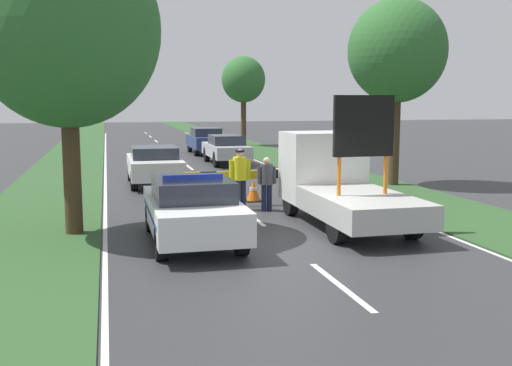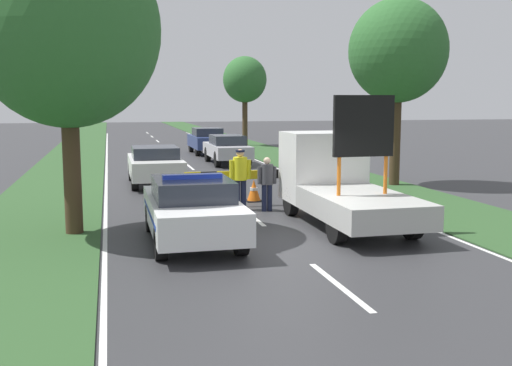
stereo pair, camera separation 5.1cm
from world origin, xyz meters
name	(u,v)px [view 2 (the right image)]	position (x,y,z in m)	size (l,w,h in m)	color
ground_plane	(287,244)	(0.00, 0.00, 0.00)	(160.00, 160.00, 0.00)	#333335
lane_markings	(191,168)	(0.00, 15.66, 0.00)	(7.90, 67.14, 0.01)	silver
grass_verge_left	(72,162)	(-5.67, 20.00, 0.01)	(3.33, 120.00, 0.03)	#2D5128
grass_verge_right	(281,157)	(5.67, 20.00, 0.01)	(3.33, 120.00, 0.03)	#2D5128
police_car	(192,209)	(-2.00, 0.65, 0.76)	(1.87, 4.49, 1.55)	white
work_truck	(338,181)	(2.00, 2.07, 1.07)	(2.08, 5.37, 3.27)	white
road_barrier	(233,177)	(-0.20, 4.92, 0.88)	(2.88, 0.08, 1.07)	black
police_officer	(240,174)	(-0.11, 4.30, 1.05)	(0.63, 0.40, 1.77)	#191E38
pedestrian_civilian	(267,180)	(0.60, 3.96, 0.91)	(0.56, 0.35, 1.55)	#191E38
traffic_cone_near_police	(254,191)	(0.64, 5.72, 0.34)	(0.50, 0.50, 0.68)	black
traffic_cone_centre_front	(296,194)	(1.70, 4.67, 0.36)	(0.53, 0.53, 0.72)	black
queued_car_van_white	(155,164)	(-2.09, 10.30, 0.77)	(1.87, 4.48, 1.45)	silver
queued_car_sedan_silver	(227,149)	(2.00, 17.04, 0.78)	(1.73, 4.62, 1.46)	#B2B2B7
queued_car_hatch_blue	(207,140)	(1.98, 23.20, 0.82)	(1.80, 4.51, 1.56)	navy
roadside_tree_near_left	(66,30)	(-4.61, 2.17, 4.74)	(4.28, 4.28, 7.00)	#42301E
roadside_tree_near_right	(398,52)	(6.59, 7.96, 4.93)	(3.60, 3.60, 6.85)	#42301E
roadside_tree_mid_left	(245,80)	(5.65, 29.12, 4.61)	(3.07, 3.07, 6.26)	#42301E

